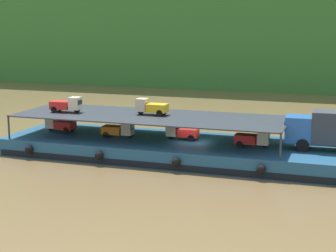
# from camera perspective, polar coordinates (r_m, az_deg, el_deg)

# --- Properties ---
(ground_plane) EXTENTS (400.00, 400.00, 0.00)m
(ground_plane) POSITION_cam_1_polar(r_m,az_deg,el_deg) (45.38, 2.59, -3.51)
(ground_plane) COLOR brown
(cargo_barge) EXTENTS (32.43, 9.14, 1.50)m
(cargo_barge) POSITION_cam_1_polar(r_m,az_deg,el_deg) (45.18, 2.59, -2.60)
(cargo_barge) COLOR navy
(cargo_barge) RESTS_ON ground
(covered_lorry) EXTENTS (7.91, 2.50, 3.10)m
(covered_lorry) POSITION_cam_1_polar(r_m,az_deg,el_deg) (43.41, 17.17, -0.34)
(covered_lorry) COLOR #285BA3
(covered_lorry) RESTS_ON cargo_barge
(cargo_rack) EXTENTS (23.23, 7.78, 2.00)m
(cargo_rack) POSITION_cam_1_polar(r_m,az_deg,el_deg) (45.82, -1.94, 1.03)
(cargo_rack) COLOR #2D333D
(cargo_rack) RESTS_ON cargo_barge
(mini_truck_lower_stern) EXTENTS (2.77, 1.26, 1.38)m
(mini_truck_lower_stern) POSITION_cam_1_polar(r_m,az_deg,el_deg) (50.06, -11.42, 0.21)
(mini_truck_lower_stern) COLOR red
(mini_truck_lower_stern) RESTS_ON cargo_barge
(mini_truck_lower_aft) EXTENTS (2.77, 1.25, 1.38)m
(mini_truck_lower_aft) POSITION_cam_1_polar(r_m,az_deg,el_deg) (46.74, -5.27, -0.37)
(mini_truck_lower_aft) COLOR orange
(mini_truck_lower_aft) RESTS_ON cargo_barge
(mini_truck_lower_mid) EXTENTS (2.77, 1.25, 1.38)m
(mini_truck_lower_mid) POSITION_cam_1_polar(r_m,az_deg,el_deg) (45.70, 1.48, -0.59)
(mini_truck_lower_mid) COLOR red
(mini_truck_lower_mid) RESTS_ON cargo_barge
(mini_truck_lower_fore) EXTENTS (2.74, 1.21, 1.38)m
(mini_truck_lower_fore) POSITION_cam_1_polar(r_m,az_deg,el_deg) (43.45, 9.01, -1.32)
(mini_truck_lower_fore) COLOR red
(mini_truck_lower_fore) RESTS_ON cargo_barge
(mini_truck_upper_stern) EXTENTS (2.79, 1.28, 1.38)m
(mini_truck_upper_stern) POSITION_cam_1_polar(r_m,az_deg,el_deg) (48.27, -10.74, 2.25)
(mini_truck_upper_stern) COLOR red
(mini_truck_upper_stern) RESTS_ON cargo_rack
(mini_truck_upper_mid) EXTENTS (2.76, 1.23, 1.38)m
(mini_truck_upper_mid) POSITION_cam_1_polar(r_m,az_deg,el_deg) (46.12, -1.80, 2.04)
(mini_truck_upper_mid) COLOR gold
(mini_truck_upper_mid) RESTS_ON cargo_rack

